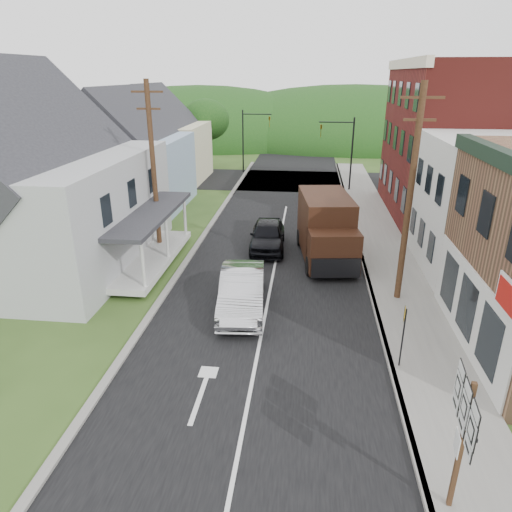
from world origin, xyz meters
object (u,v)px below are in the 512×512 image
(silver_sedan, at_px, (242,291))
(delivery_van, at_px, (326,229))
(route_sign_cluster, at_px, (462,429))
(warning_sign, at_px, (403,328))
(dark_sedan, at_px, (268,235))

(silver_sedan, distance_m, delivery_van, 7.09)
(delivery_van, relative_size, route_sign_cluster, 1.88)
(silver_sedan, distance_m, warning_sign, 6.83)
(dark_sedan, distance_m, route_sign_cluster, 17.09)
(delivery_van, relative_size, warning_sign, 2.77)
(route_sign_cluster, bearing_deg, dark_sedan, 114.87)
(route_sign_cluster, relative_size, warning_sign, 1.48)
(route_sign_cluster, bearing_deg, warning_sign, 97.64)
(route_sign_cluster, xyz_separation_m, warning_sign, (-0.16, 5.31, -0.72))
(delivery_van, xyz_separation_m, route_sign_cluster, (2.37, -14.92, 0.62))
(silver_sedan, relative_size, dark_sedan, 1.09)
(dark_sedan, height_order, warning_sign, warning_sign)
(silver_sedan, height_order, dark_sedan, silver_sedan)
(delivery_van, bearing_deg, route_sign_cluster, -88.60)
(dark_sedan, xyz_separation_m, route_sign_cluster, (5.54, -16.10, 1.52))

